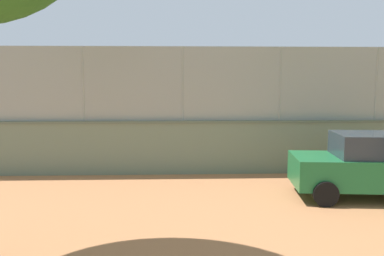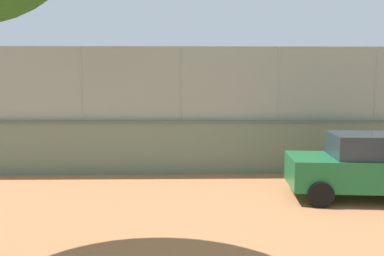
{
  "view_description": "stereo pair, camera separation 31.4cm",
  "coord_description": "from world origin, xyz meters",
  "px_view_note": "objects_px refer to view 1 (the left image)",
  "views": [
    {
      "loc": [
        -0.4,
        22.43,
        3.05
      ],
      "look_at": [
        -1.65,
        5.34,
        1.07
      ],
      "focal_mm": 39.13,
      "sensor_mm": 36.0,
      "label": 1
    },
    {
      "loc": [
        -0.72,
        22.45,
        3.05
      ],
      "look_at": [
        -1.65,
        5.34,
        1.07
      ],
      "focal_mm": 39.13,
      "sensor_mm": 36.0,
      "label": 2
    }
  ],
  "objects_px": {
    "player_crossing_court": "(101,128)",
    "player_baseline_waiting": "(282,130)",
    "parked_car_green": "(372,165)",
    "player_near_wall_returning": "(202,119)",
    "sports_ball": "(255,119)"
  },
  "relations": [
    {
      "from": "player_crossing_court",
      "to": "player_baseline_waiting",
      "type": "bearing_deg",
      "value": 164.23
    },
    {
      "from": "player_crossing_court",
      "to": "parked_car_green",
      "type": "xyz_separation_m",
      "value": [
        -8.16,
        8.75,
        -0.02
      ]
    },
    {
      "from": "player_near_wall_returning",
      "to": "sports_ball",
      "type": "distance_m",
      "value": 7.02
    },
    {
      "from": "player_crossing_court",
      "to": "parked_car_green",
      "type": "bearing_deg",
      "value": 133.02
    },
    {
      "from": "player_baseline_waiting",
      "to": "player_crossing_court",
      "type": "height_order",
      "value": "player_baseline_waiting"
    },
    {
      "from": "player_crossing_court",
      "to": "parked_car_green",
      "type": "relative_size",
      "value": 0.37
    },
    {
      "from": "sports_ball",
      "to": "parked_car_green",
      "type": "bearing_deg",
      "value": 106.53
    },
    {
      "from": "sports_ball",
      "to": "parked_car_green",
      "type": "xyz_separation_m",
      "value": [
        -1.74,
        5.87,
        -0.64
      ]
    },
    {
      "from": "parked_car_green",
      "to": "player_near_wall_returning",
      "type": "bearing_deg",
      "value": -75.97
    },
    {
      "from": "player_near_wall_returning",
      "to": "parked_car_green",
      "type": "bearing_deg",
      "value": 104.03
    },
    {
      "from": "sports_ball",
      "to": "player_crossing_court",
      "type": "bearing_deg",
      "value": -24.16
    },
    {
      "from": "parked_car_green",
      "to": "player_crossing_court",
      "type": "bearing_deg",
      "value": -46.98
    },
    {
      "from": "player_baseline_waiting",
      "to": "player_crossing_court",
      "type": "bearing_deg",
      "value": -15.77
    },
    {
      "from": "player_baseline_waiting",
      "to": "parked_car_green",
      "type": "xyz_separation_m",
      "value": [
        -0.47,
        6.58,
        -0.14
      ]
    },
    {
      "from": "player_baseline_waiting",
      "to": "sports_ball",
      "type": "relative_size",
      "value": 8.77
    }
  ]
}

